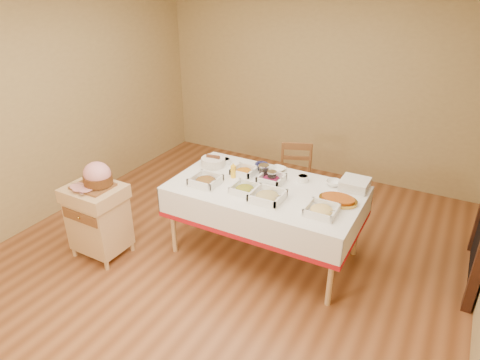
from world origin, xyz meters
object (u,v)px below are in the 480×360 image
dining_chair (295,180)px  brass_platter (338,200)px  preserve_jar_left (264,172)px  plate_stack (355,184)px  butcher_cart (98,217)px  mustard_bottle (233,171)px  bread_basket (213,162)px  ham_on_board (97,177)px  preserve_jar_right (272,178)px  dining_table (265,202)px

dining_chair → brass_platter: 1.17m
preserve_jar_left → plate_stack: preserve_jar_left is taller
dining_chair → preserve_jar_left: size_ratio=6.31×
butcher_cart → mustard_bottle: size_ratio=4.78×
bread_basket → brass_platter: (1.39, -0.13, -0.03)m
ham_on_board → preserve_jar_right: 1.67m
preserve_jar_left → preserve_jar_right: 0.14m
butcher_cart → ham_on_board: ham_on_board is taller
preserve_jar_left → brass_platter: preserve_jar_left is taller
dining_table → butcher_cart: butcher_cart is taller
ham_on_board → preserve_jar_left: bearing=36.5°
ham_on_board → plate_stack: 2.45m
preserve_jar_right → brass_platter: preserve_jar_right is taller
butcher_cart → preserve_jar_right: 1.76m
dining_table → plate_stack: 0.87m
dining_chair → bread_basket: size_ratio=3.35×
plate_stack → ham_on_board: bearing=-151.9°
bread_basket → preserve_jar_left: bearing=0.8°
butcher_cart → dining_chair: size_ratio=0.90×
preserve_jar_left → brass_platter: (0.81, -0.14, -0.04)m
dining_chair → mustard_bottle: size_ratio=5.29×
mustard_bottle → butcher_cart: bearing=-141.9°
dining_table → bread_basket: size_ratio=7.21×
preserve_jar_right → mustard_bottle: bearing=-168.0°
mustard_bottle → plate_stack: (1.13, 0.34, -0.03)m
preserve_jar_right → mustard_bottle: 0.39m
preserve_jar_right → dining_table: bearing=-92.5°
brass_platter → dining_chair: bearing=131.0°
dining_table → preserve_jar_left: preserve_jar_left is taller
butcher_cart → dining_chair: dining_chair is taller
brass_platter → preserve_jar_left: bearing=170.4°
butcher_cart → mustard_bottle: bearing=38.1°
dining_chair → plate_stack: 1.01m
dining_table → preserve_jar_right: 0.25m
butcher_cart → bread_basket: size_ratio=3.02×
dining_chair → mustard_bottle: bearing=-111.5°
butcher_cart → ham_on_board: 0.44m
ham_on_board → plate_stack: bearing=28.1°
mustard_bottle → preserve_jar_left: bearing=29.5°
dining_table → brass_platter: (0.69, 0.05, 0.18)m
preserve_jar_right → plate_stack: 0.79m
butcher_cart → dining_chair: bearing=50.4°
dining_table → bread_basket: (-0.70, 0.18, 0.21)m
bread_basket → butcher_cart: bearing=-127.3°
dining_chair → ham_on_board: bearing=-129.4°
preserve_jar_left → plate_stack: (0.86, 0.19, -0.01)m
dining_table → preserve_jar_left: size_ratio=13.58×
butcher_cart → dining_table: bearing=28.9°
dining_chair → mustard_bottle: (-0.34, -0.86, 0.40)m
butcher_cart → preserve_jar_left: size_ratio=5.69×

